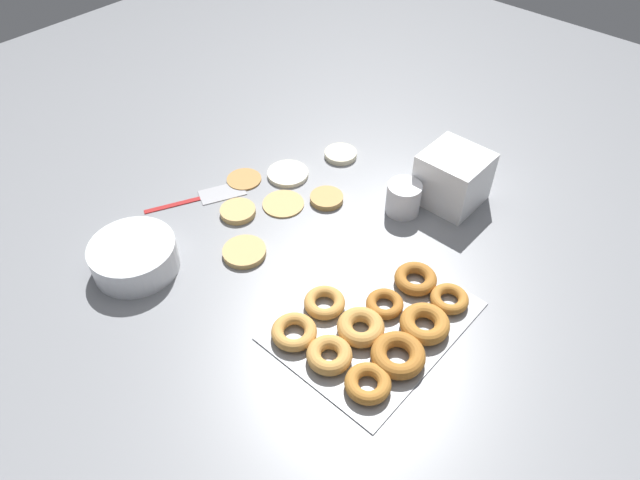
{
  "coord_description": "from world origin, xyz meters",
  "views": [
    {
      "loc": [
        -0.77,
        -0.71,
        0.96
      ],
      "look_at": [
        -0.08,
        -0.09,
        0.04
      ],
      "focal_mm": 32.0,
      "sensor_mm": 36.0,
      "label": 1
    }
  ],
  "objects_px": {
    "pancake_0": "(238,211)",
    "pancake_5": "(283,203)",
    "batter_bowl": "(134,257)",
    "spatula": "(211,195)",
    "paper_cup": "(403,198)",
    "pancake_1": "(327,198)",
    "container_stack": "(453,178)",
    "pancake_6": "(244,179)",
    "pancake_3": "(341,154)",
    "pancake_2": "(288,174)",
    "pancake_4": "(244,252)",
    "donut_tray": "(376,326)"
  },
  "relations": [
    {
      "from": "donut_tray",
      "to": "paper_cup",
      "type": "xyz_separation_m",
      "value": [
        0.34,
        0.18,
        0.02
      ]
    },
    {
      "from": "pancake_4",
      "to": "spatula",
      "type": "distance_m",
      "value": 0.24
    },
    {
      "from": "pancake_2",
      "to": "donut_tray",
      "type": "bearing_deg",
      "value": -116.84
    },
    {
      "from": "pancake_4",
      "to": "pancake_6",
      "type": "bearing_deg",
      "value": 47.52
    },
    {
      "from": "pancake_4",
      "to": "pancake_5",
      "type": "relative_size",
      "value": 0.96
    },
    {
      "from": "spatula",
      "to": "container_stack",
      "type": "bearing_deg",
      "value": -23.19
    },
    {
      "from": "donut_tray",
      "to": "spatula",
      "type": "distance_m",
      "value": 0.59
    },
    {
      "from": "pancake_0",
      "to": "spatula",
      "type": "xyz_separation_m",
      "value": [
        0.0,
        0.1,
        -0.01
      ]
    },
    {
      "from": "pancake_4",
      "to": "spatula",
      "type": "height_order",
      "value": "pancake_4"
    },
    {
      "from": "pancake_6",
      "to": "paper_cup",
      "type": "xyz_separation_m",
      "value": [
        0.18,
        -0.39,
        0.04
      ]
    },
    {
      "from": "pancake_6",
      "to": "spatula",
      "type": "distance_m",
      "value": 0.1
    },
    {
      "from": "pancake_0",
      "to": "paper_cup",
      "type": "distance_m",
      "value": 0.41
    },
    {
      "from": "pancake_2",
      "to": "batter_bowl",
      "type": "distance_m",
      "value": 0.47
    },
    {
      "from": "spatula",
      "to": "pancake_5",
      "type": "bearing_deg",
      "value": -32.32
    },
    {
      "from": "pancake_0",
      "to": "pancake_3",
      "type": "xyz_separation_m",
      "value": [
        0.36,
        -0.04,
        -0.0
      ]
    },
    {
      "from": "container_stack",
      "to": "pancake_6",
      "type": "bearing_deg",
      "value": 123.57
    },
    {
      "from": "pancake_5",
      "to": "batter_bowl",
      "type": "xyz_separation_m",
      "value": [
        -0.38,
        0.1,
        0.03
      ]
    },
    {
      "from": "paper_cup",
      "to": "pancake_6",
      "type": "bearing_deg",
      "value": 115.19
    },
    {
      "from": "pancake_0",
      "to": "container_stack",
      "type": "distance_m",
      "value": 0.54
    },
    {
      "from": "pancake_5",
      "to": "spatula",
      "type": "height_order",
      "value": "pancake_5"
    },
    {
      "from": "pancake_2",
      "to": "pancake_4",
      "type": "xyz_separation_m",
      "value": [
        -0.28,
        -0.13,
        0.0
      ]
    },
    {
      "from": "pancake_3",
      "to": "spatula",
      "type": "bearing_deg",
      "value": 158.66
    },
    {
      "from": "batter_bowl",
      "to": "spatula",
      "type": "distance_m",
      "value": 0.29
    },
    {
      "from": "pancake_2",
      "to": "pancake_3",
      "type": "bearing_deg",
      "value": -17.35
    },
    {
      "from": "pancake_5",
      "to": "donut_tray",
      "type": "xyz_separation_m",
      "value": [
        -0.16,
        -0.42,
        0.01
      ]
    },
    {
      "from": "pancake_2",
      "to": "spatula",
      "type": "height_order",
      "value": "pancake_2"
    },
    {
      "from": "pancake_3",
      "to": "spatula",
      "type": "distance_m",
      "value": 0.38
    },
    {
      "from": "pancake_4",
      "to": "container_stack",
      "type": "distance_m",
      "value": 0.55
    },
    {
      "from": "container_stack",
      "to": "spatula",
      "type": "bearing_deg",
      "value": 130.75
    },
    {
      "from": "pancake_1",
      "to": "paper_cup",
      "type": "bearing_deg",
      "value": -59.45
    },
    {
      "from": "paper_cup",
      "to": "pancake_0",
      "type": "bearing_deg",
      "value": 133.53
    },
    {
      "from": "pancake_2",
      "to": "paper_cup",
      "type": "xyz_separation_m",
      "value": [
        0.09,
        -0.31,
        0.03
      ]
    },
    {
      "from": "pancake_1",
      "to": "pancake_2",
      "type": "distance_m",
      "value": 0.15
    },
    {
      "from": "pancake_2",
      "to": "container_stack",
      "type": "bearing_deg",
      "value": -61.24
    },
    {
      "from": "donut_tray",
      "to": "pancake_1",
      "type": "bearing_deg",
      "value": 55.16
    },
    {
      "from": "pancake_1",
      "to": "pancake_4",
      "type": "bearing_deg",
      "value": 176.51
    },
    {
      "from": "pancake_1",
      "to": "paper_cup",
      "type": "distance_m",
      "value": 0.2
    },
    {
      "from": "pancake_2",
      "to": "pancake_4",
      "type": "bearing_deg",
      "value": -154.99
    },
    {
      "from": "pancake_1",
      "to": "batter_bowl",
      "type": "distance_m",
      "value": 0.49
    },
    {
      "from": "pancake_5",
      "to": "container_stack",
      "type": "bearing_deg",
      "value": -45.16
    },
    {
      "from": "pancake_1",
      "to": "pancake_0",
      "type": "bearing_deg",
      "value": 144.51
    },
    {
      "from": "container_stack",
      "to": "pancake_1",
      "type": "bearing_deg",
      "value": 133.11
    },
    {
      "from": "pancake_5",
      "to": "donut_tray",
      "type": "distance_m",
      "value": 0.45
    },
    {
      "from": "pancake_2",
      "to": "donut_tray",
      "type": "relative_size",
      "value": 0.28
    },
    {
      "from": "pancake_0",
      "to": "container_stack",
      "type": "height_order",
      "value": "container_stack"
    },
    {
      "from": "donut_tray",
      "to": "pancake_6",
      "type": "bearing_deg",
      "value": 74.5
    },
    {
      "from": "pancake_2",
      "to": "pancake_6",
      "type": "bearing_deg",
      "value": 141.31
    },
    {
      "from": "paper_cup",
      "to": "pancake_2",
      "type": "bearing_deg",
      "value": 106.0
    },
    {
      "from": "pancake_0",
      "to": "pancake_5",
      "type": "xyz_separation_m",
      "value": [
        0.1,
        -0.06,
        -0.0
      ]
    },
    {
      "from": "pancake_2",
      "to": "donut_tray",
      "type": "xyz_separation_m",
      "value": [
        -0.25,
        -0.49,
        0.01
      ]
    }
  ]
}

